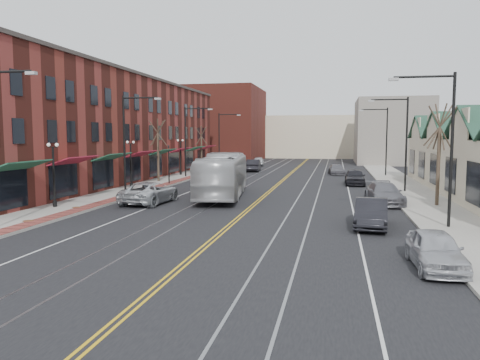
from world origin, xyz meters
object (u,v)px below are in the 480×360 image
at_px(parked_car_c, 384,194).
at_px(transit_bus, 223,175).
at_px(parked_car_b, 371,213).
at_px(parked_car_d, 355,177).
at_px(parked_suv, 150,193).
at_px(parked_car_a, 435,250).

bearing_deg(parked_car_c, transit_bus, 166.84).
xyz_separation_m(parked_car_b, parked_car_c, (1.53, 8.88, -0.01)).
xyz_separation_m(parked_car_b, parked_car_d, (-0.03, 21.78, 0.03)).
bearing_deg(parked_car_c, parked_suv, -176.28).
height_order(transit_bus, parked_car_c, transit_bus).
distance_m(parked_suv, parked_car_b, 16.16).
height_order(transit_bus, parked_car_d, transit_bus).
xyz_separation_m(parked_suv, parked_car_b, (15.04, -5.91, -0.01)).
bearing_deg(transit_bus, parked_car_c, 166.26).
height_order(parked_suv, parked_car_b, parked_suv).
height_order(transit_bus, parked_car_b, transit_bus).
height_order(parked_car_a, parked_car_d, parked_car_d).
bearing_deg(parked_car_b, parked_car_a, -71.97).
xyz_separation_m(parked_car_a, parked_car_d, (-1.78, 29.36, 0.09)).
relative_size(parked_suv, parked_car_d, 1.20).
bearing_deg(parked_car_a, parked_car_d, 91.45).
bearing_deg(parked_suv, parked_car_b, 162.41).
distance_m(parked_suv, parked_car_c, 16.84).
distance_m(transit_bus, parked_car_b, 14.90).
relative_size(parked_suv, parked_car_c, 1.07).
xyz_separation_m(parked_car_c, parked_car_d, (-1.56, 12.90, 0.04)).
bearing_deg(parked_car_c, parked_car_a, -95.67).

